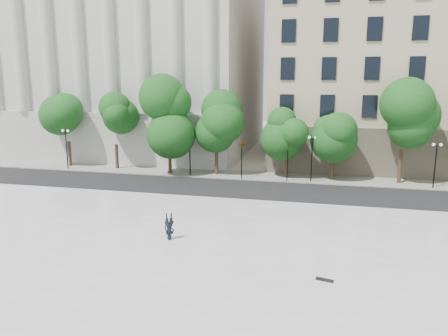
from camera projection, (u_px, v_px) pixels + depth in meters
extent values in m
plane|color=beige|center=(156.00, 281.00, 21.70)|extent=(160.00, 160.00, 0.00)
cube|color=white|center=(175.00, 254.00, 24.51)|extent=(44.00, 22.00, 0.45)
cube|color=black|center=(231.00, 190.00, 38.85)|extent=(60.00, 8.00, 0.02)
cube|color=#99978D|center=(244.00, 175.00, 44.56)|extent=(60.00, 4.00, 0.12)
cube|color=#B5B5B0|center=(143.00, 57.00, 60.03)|extent=(30.00, 26.00, 25.00)
cube|color=#C5B496|center=(431.00, 72.00, 52.29)|extent=(36.00, 26.00, 21.00)
cylinder|color=black|center=(242.00, 162.00, 42.57)|extent=(0.10, 0.10, 3.50)
imported|color=black|center=(242.00, 141.00, 42.13)|extent=(0.85, 1.87, 0.74)
cylinder|color=black|center=(287.00, 164.00, 41.59)|extent=(0.10, 0.10, 3.50)
imported|color=black|center=(288.00, 142.00, 41.15)|extent=(0.75, 1.81, 0.71)
imported|color=black|center=(170.00, 236.00, 25.97)|extent=(1.26, 1.74, 0.45)
cube|color=black|center=(325.00, 280.00, 20.78)|extent=(0.86, 0.41, 0.09)
cylinder|color=#382619|center=(70.00, 154.00, 48.72)|extent=(0.36, 0.36, 2.87)
sphere|color=#134215|center=(67.00, 119.00, 47.91)|extent=(3.87, 3.87, 3.87)
cylinder|color=#382619|center=(117.00, 157.00, 47.46)|extent=(0.36, 0.36, 2.75)
sphere|color=#134215|center=(115.00, 123.00, 46.68)|extent=(3.55, 3.55, 3.55)
cylinder|color=#382619|center=(170.00, 159.00, 45.29)|extent=(0.36, 0.36, 3.10)
sphere|color=#134215|center=(169.00, 119.00, 44.42)|extent=(4.19, 4.19, 4.19)
cylinder|color=#382619|center=(217.00, 162.00, 44.53)|extent=(0.36, 0.36, 2.72)
sphere|color=#134215|center=(216.00, 126.00, 43.77)|extent=(4.54, 4.54, 4.54)
cylinder|color=#382619|center=(287.00, 166.00, 43.18)|extent=(0.36, 0.36, 2.46)
sphere|color=#134215|center=(288.00, 133.00, 42.49)|extent=(3.50, 3.50, 3.50)
cylinder|color=#382619|center=(332.00, 166.00, 42.44)|extent=(0.36, 0.36, 2.75)
sphere|color=#134215|center=(334.00, 128.00, 41.66)|extent=(3.92, 3.92, 3.92)
cylinder|color=#382619|center=(400.00, 167.00, 40.95)|extent=(0.36, 0.36, 3.19)
sphere|color=#134215|center=(404.00, 121.00, 40.06)|extent=(4.15, 4.15, 4.15)
cylinder|color=black|center=(67.00, 151.00, 47.02)|extent=(0.12, 0.12, 4.17)
cube|color=black|center=(65.00, 132.00, 46.59)|extent=(0.60, 0.06, 0.06)
sphere|color=white|center=(63.00, 131.00, 46.64)|extent=(0.28, 0.28, 0.28)
sphere|color=white|center=(68.00, 131.00, 46.50)|extent=(0.28, 0.28, 0.28)
cylinder|color=black|center=(190.00, 157.00, 43.98)|extent=(0.12, 0.12, 4.06)
cube|color=black|center=(190.00, 137.00, 43.55)|extent=(0.60, 0.06, 0.06)
sphere|color=white|center=(187.00, 136.00, 43.60)|extent=(0.28, 0.28, 0.28)
sphere|color=white|center=(192.00, 136.00, 43.47)|extent=(0.28, 0.28, 0.28)
cylinder|color=black|center=(312.00, 161.00, 41.30)|extent=(0.12, 0.12, 4.25)
cube|color=black|center=(313.00, 139.00, 40.86)|extent=(0.60, 0.06, 0.06)
sphere|color=white|center=(309.00, 137.00, 40.91)|extent=(0.28, 0.28, 0.28)
sphere|color=white|center=(316.00, 138.00, 40.77)|extent=(0.28, 0.28, 0.28)
cylinder|color=black|center=(435.00, 168.00, 38.95)|extent=(0.12, 0.12, 3.96)
cube|color=black|center=(437.00, 146.00, 38.54)|extent=(0.60, 0.06, 0.06)
sphere|color=white|center=(434.00, 145.00, 38.58)|extent=(0.28, 0.28, 0.28)
sphere|color=white|center=(441.00, 145.00, 38.45)|extent=(0.28, 0.28, 0.28)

